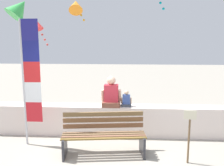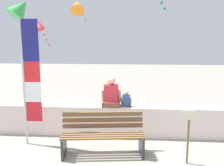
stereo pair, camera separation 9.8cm
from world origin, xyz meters
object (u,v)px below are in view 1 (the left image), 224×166
object	(u,v)px
kite_green	(19,8)
kite_red	(37,25)
park_bench	(104,135)
person_child	(126,100)
kite_orange	(76,6)
person_adult	(111,95)
flag_banner	(29,76)
sign_post	(189,132)

from	to	relation	value
kite_green	kite_red	world-z (taller)	kite_green
park_bench	person_child	world-z (taller)	person_child
person_child	kite_green	distance (m)	4.16
kite_green	kite_red	distance (m)	1.46
kite_orange	person_adult	bearing A→B (deg)	-65.76
person_child	kite_green	world-z (taller)	kite_green
flag_banner	park_bench	bearing A→B (deg)	-12.07
kite_green	kite_red	size ratio (longest dim) A/B	1.14
kite_orange	kite_green	bearing A→B (deg)	-116.67
person_child	kite_red	size ratio (longest dim) A/B	0.42
kite_orange	flag_banner	bearing A→B (deg)	-93.34
kite_green	kite_orange	bearing A→B (deg)	63.33
kite_red	person_adult	bearing A→B (deg)	-42.64
flag_banner	kite_red	bearing A→B (deg)	106.29
kite_green	person_adult	bearing A→B (deg)	-22.65
person_child	kite_orange	distance (m)	4.93
person_adult	sign_post	size ratio (longest dim) A/B	0.71
flag_banner	sign_post	bearing A→B (deg)	-11.19
kite_orange	kite_green	size ratio (longest dim) A/B	0.82
flag_banner	kite_green	size ratio (longest dim) A/B	2.51
park_bench	person_adult	world-z (taller)	person_adult
person_adult	kite_orange	size ratio (longest dim) A/B	0.82
person_child	kite_green	size ratio (longest dim) A/B	0.36
person_adult	park_bench	bearing A→B (deg)	-95.22
kite_orange	kite_red	size ratio (longest dim) A/B	0.94
person_adult	kite_orange	xyz separation A→B (m)	(-1.59, 3.53, 2.67)
kite_orange	sign_post	size ratio (longest dim) A/B	0.87
park_bench	sign_post	size ratio (longest dim) A/B	1.67
person_child	kite_red	distance (m)	4.58
person_child	kite_red	world-z (taller)	kite_red
person_adult	kite_orange	world-z (taller)	kite_orange
park_bench	kite_red	distance (m)	5.22
flag_banner	kite_green	world-z (taller)	kite_green
park_bench	kite_orange	world-z (taller)	kite_orange
kite_orange	kite_red	world-z (taller)	kite_orange
person_adult	sign_post	world-z (taller)	person_adult
flag_banner	person_adult	bearing A→B (deg)	20.83
park_bench	flag_banner	size ratio (longest dim) A/B	0.63
person_child	kite_green	xyz separation A→B (m)	(-3.17, 1.16, 2.43)
park_bench	sign_post	world-z (taller)	sign_post
person_child	park_bench	bearing A→B (deg)	-114.31
sign_post	kite_green	bearing A→B (deg)	150.08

